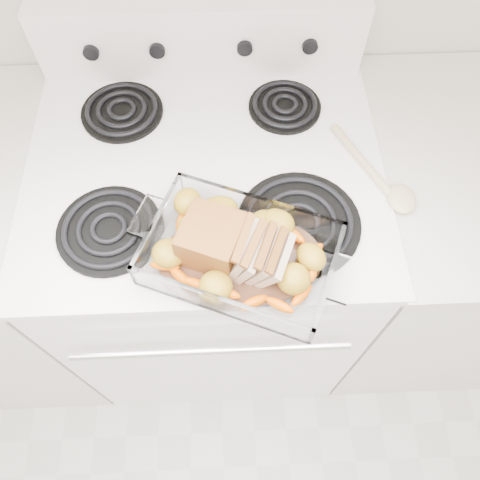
{
  "coord_description": "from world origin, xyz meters",
  "views": [
    {
      "loc": [
        0.05,
        1.01,
        1.74
      ],
      "look_at": [
        0.07,
        1.43,
        0.99
      ],
      "focal_mm": 35.0,
      "sensor_mm": 36.0,
      "label": 1
    }
  ],
  "objects_px": {
    "electric_range": "(214,258)",
    "counter_right": "(430,253)",
    "baking_dish": "(240,257)",
    "pork_roast": "(225,250)"
  },
  "relations": [
    {
      "from": "electric_range",
      "to": "counter_right",
      "type": "height_order",
      "value": "electric_range"
    },
    {
      "from": "counter_right",
      "to": "baking_dish",
      "type": "xyz_separation_m",
      "value": [
        -0.6,
        -0.24,
        0.5
      ]
    },
    {
      "from": "baking_dish",
      "to": "pork_roast",
      "type": "bearing_deg",
      "value": -157.64
    },
    {
      "from": "pork_roast",
      "to": "electric_range",
      "type": "bearing_deg",
      "value": 106.03
    },
    {
      "from": "counter_right",
      "to": "baking_dish",
      "type": "relative_size",
      "value": 2.73
    },
    {
      "from": "electric_range",
      "to": "pork_roast",
      "type": "xyz_separation_m",
      "value": [
        0.04,
        -0.24,
        0.51
      ]
    },
    {
      "from": "electric_range",
      "to": "pork_roast",
      "type": "relative_size",
      "value": 5.61
    },
    {
      "from": "counter_right",
      "to": "pork_roast",
      "type": "relative_size",
      "value": 4.68
    },
    {
      "from": "counter_right",
      "to": "baking_dish",
      "type": "distance_m",
      "value": 0.81
    },
    {
      "from": "counter_right",
      "to": "pork_roast",
      "type": "height_order",
      "value": "pork_roast"
    }
  ]
}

